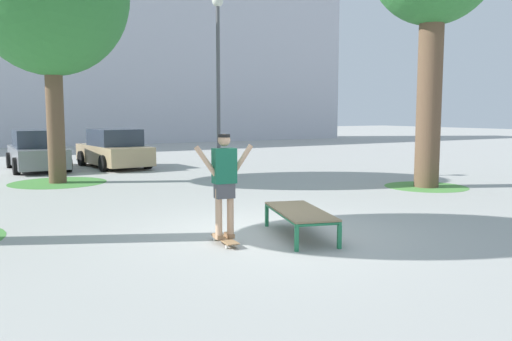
{
  "coord_description": "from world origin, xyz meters",
  "views": [
    {
      "loc": [
        -4.63,
        -7.68,
        2.11
      ],
      "look_at": [
        0.42,
        1.04,
        1.0
      ],
      "focal_mm": 36.59,
      "sensor_mm": 36.0,
      "label": 1
    }
  ],
  "objects_px": {
    "car_grey": "(37,152)",
    "skateboard": "(225,239)",
    "car_tan": "(114,150)",
    "light_post": "(218,59)",
    "skate_box": "(300,213)",
    "skater": "(224,178)"
  },
  "relations": [
    {
      "from": "skater",
      "to": "light_post",
      "type": "distance_m",
      "value": 9.18
    },
    {
      "from": "skateboard",
      "to": "skater",
      "type": "relative_size",
      "value": 0.48
    },
    {
      "from": "car_tan",
      "to": "light_post",
      "type": "bearing_deg",
      "value": -67.76
    },
    {
      "from": "skateboard",
      "to": "light_post",
      "type": "xyz_separation_m",
      "value": [
        3.76,
        7.91,
        3.75
      ]
    },
    {
      "from": "skateboard",
      "to": "car_tan",
      "type": "relative_size",
      "value": 0.19
    },
    {
      "from": "skate_box",
      "to": "car_tan",
      "type": "height_order",
      "value": "car_tan"
    },
    {
      "from": "skateboard",
      "to": "skate_box",
      "type": "bearing_deg",
      "value": -7.42
    },
    {
      "from": "car_grey",
      "to": "skateboard",
      "type": "bearing_deg",
      "value": -85.53
    },
    {
      "from": "skate_box",
      "to": "skateboard",
      "type": "xyz_separation_m",
      "value": [
        -1.35,
        0.18,
        -0.34
      ]
    },
    {
      "from": "skateboard",
      "to": "skater",
      "type": "bearing_deg",
      "value": 84.4
    },
    {
      "from": "skater",
      "to": "car_grey",
      "type": "xyz_separation_m",
      "value": [
        -1.05,
        13.42,
        -0.38
      ]
    },
    {
      "from": "skate_box",
      "to": "light_post",
      "type": "relative_size",
      "value": 0.35
    },
    {
      "from": "skateboard",
      "to": "car_tan",
      "type": "xyz_separation_m",
      "value": [
        1.68,
        13.0,
        0.61
      ]
    },
    {
      "from": "car_tan",
      "to": "light_post",
      "type": "xyz_separation_m",
      "value": [
        2.08,
        -5.08,
        3.13
      ]
    },
    {
      "from": "skater",
      "to": "light_post",
      "type": "bearing_deg",
      "value": 64.56
    },
    {
      "from": "skateboard",
      "to": "car_grey",
      "type": "bearing_deg",
      "value": 94.47
    },
    {
      "from": "skater",
      "to": "light_post",
      "type": "relative_size",
      "value": 0.29
    },
    {
      "from": "skate_box",
      "to": "car_grey",
      "type": "height_order",
      "value": "car_grey"
    },
    {
      "from": "skate_box",
      "to": "light_post",
      "type": "distance_m",
      "value": 9.1
    },
    {
      "from": "skater",
      "to": "car_tan",
      "type": "xyz_separation_m",
      "value": [
        1.68,
        12.99,
        -0.38
      ]
    },
    {
      "from": "light_post",
      "to": "skateboard",
      "type": "bearing_deg",
      "value": -115.44
    },
    {
      "from": "car_tan",
      "to": "car_grey",
      "type": "bearing_deg",
      "value": 171.11
    }
  ]
}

